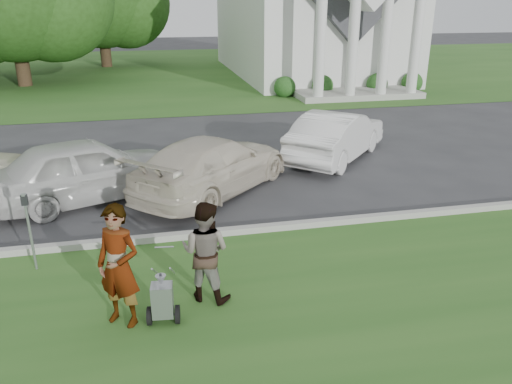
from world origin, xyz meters
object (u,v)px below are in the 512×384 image
object	(u,v)px
striping_cart	(163,301)
car_c	(213,165)
person_right	(205,252)
parking_meter_near	(28,223)
car_b	(88,169)
person_left	(119,267)
car_d	(337,135)

from	to	relation	value
striping_cart	car_c	bearing A→B (deg)	81.26
person_right	parking_meter_near	world-z (taller)	person_right
person_right	car_b	distance (m)	5.39
striping_cart	person_left	distance (m)	0.82
person_right	striping_cart	bearing A→B (deg)	66.66
parking_meter_near	person_left	bearing A→B (deg)	-50.77
striping_cart	car_b	size ratio (longest dim) A/B	0.22
person_right	person_left	bearing A→B (deg)	46.94
parking_meter_near	car_b	xyz separation A→B (m)	(0.67, 3.34, -0.16)
car_c	parking_meter_near	bearing A→B (deg)	85.71
person_left	car_b	distance (m)	5.39
person_left	car_c	bearing A→B (deg)	101.27
car_b	car_c	world-z (taller)	car_b
person_left	car_b	xyz separation A→B (m)	(-0.94, 5.30, -0.17)
person_right	car_c	size ratio (longest dim) A/B	0.34
striping_cart	parking_meter_near	distance (m)	3.08
car_b	car_d	bearing A→B (deg)	-95.87
striping_cart	car_d	world-z (taller)	car_d
striping_cart	car_d	size ratio (longest dim) A/B	0.22
parking_meter_near	car_c	bearing A→B (deg)	41.65
striping_cart	person_left	xyz separation A→B (m)	(-0.58, 0.14, 0.57)
striping_cart	person_right	world-z (taller)	person_right
car_b	car_d	world-z (taller)	car_b
striping_cart	car_b	distance (m)	5.66
person_right	car_d	size ratio (longest dim) A/B	0.38
person_left	parking_meter_near	distance (m)	2.54
car_c	car_d	size ratio (longest dim) A/B	1.09
car_c	car_d	xyz separation A→B (m)	(4.05, 2.00, 0.03)
person_right	car_b	size ratio (longest dim) A/B	0.37
car_d	car_b	bearing A→B (deg)	57.99
striping_cart	parking_meter_near	xyz separation A→B (m)	(-2.19, 2.10, 0.55)
person_left	car_b	bearing A→B (deg)	132.84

